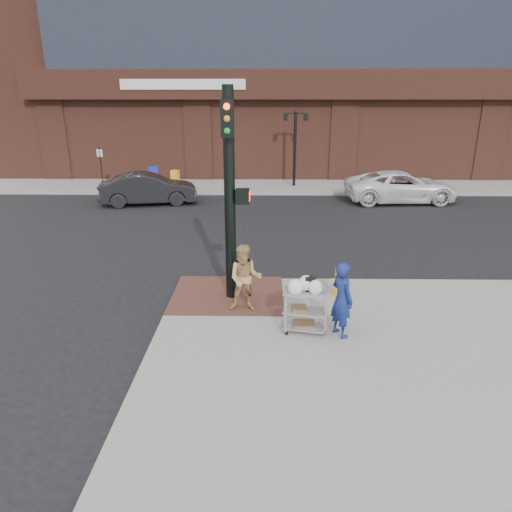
{
  "coord_description": "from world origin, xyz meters",
  "views": [
    {
      "loc": [
        0.29,
        -9.68,
        4.89
      ],
      "look_at": [
        0.12,
        0.73,
        1.25
      ],
      "focal_mm": 32.0,
      "sensor_mm": 36.0,
      "label": 1
    }
  ],
  "objects_px": {
    "traffic_signal_pole": "(231,191)",
    "woman_blue": "(342,299)",
    "fire_hydrant": "(338,281)",
    "pedestrian_tan": "(245,278)",
    "minivan_white": "(401,187)",
    "utility_cart": "(305,307)",
    "sedan_dark": "(149,189)",
    "lamp_post": "(295,141)"
  },
  "relations": [
    {
      "from": "woman_blue",
      "to": "lamp_post",
      "type": "bearing_deg",
      "value": -29.81
    },
    {
      "from": "pedestrian_tan",
      "to": "minivan_white",
      "type": "xyz_separation_m",
      "value": [
        7.12,
        12.48,
        -0.2
      ]
    },
    {
      "from": "sedan_dark",
      "to": "utility_cart",
      "type": "distance_m",
      "value": 14.27
    },
    {
      "from": "traffic_signal_pole",
      "to": "utility_cart",
      "type": "height_order",
      "value": "traffic_signal_pole"
    },
    {
      "from": "traffic_signal_pole",
      "to": "pedestrian_tan",
      "type": "xyz_separation_m",
      "value": [
        0.36,
        -0.76,
        -1.88
      ]
    },
    {
      "from": "pedestrian_tan",
      "to": "woman_blue",
      "type": "bearing_deg",
      "value": -26.43
    },
    {
      "from": "minivan_white",
      "to": "fire_hydrant",
      "type": "height_order",
      "value": "minivan_white"
    },
    {
      "from": "woman_blue",
      "to": "minivan_white",
      "type": "bearing_deg",
      "value": -50.03
    },
    {
      "from": "woman_blue",
      "to": "minivan_white",
      "type": "relative_size",
      "value": 0.3
    },
    {
      "from": "sedan_dark",
      "to": "fire_hydrant",
      "type": "xyz_separation_m",
      "value": [
        7.37,
        -10.95,
        -0.18
      ]
    },
    {
      "from": "fire_hydrant",
      "to": "utility_cart",
      "type": "bearing_deg",
      "value": -118.73
    },
    {
      "from": "sedan_dark",
      "to": "fire_hydrant",
      "type": "bearing_deg",
      "value": -157.49
    },
    {
      "from": "traffic_signal_pole",
      "to": "pedestrian_tan",
      "type": "distance_m",
      "value": 2.06
    },
    {
      "from": "sedan_dark",
      "to": "utility_cart",
      "type": "relative_size",
      "value": 3.69
    },
    {
      "from": "sedan_dark",
      "to": "fire_hydrant",
      "type": "height_order",
      "value": "sedan_dark"
    },
    {
      "from": "utility_cart",
      "to": "traffic_signal_pole",
      "type": "bearing_deg",
      "value": 133.51
    },
    {
      "from": "pedestrian_tan",
      "to": "minivan_white",
      "type": "relative_size",
      "value": 0.3
    },
    {
      "from": "lamp_post",
      "to": "traffic_signal_pole",
      "type": "xyz_separation_m",
      "value": [
        -2.48,
        -15.23,
        0.21
      ]
    },
    {
      "from": "traffic_signal_pole",
      "to": "woman_blue",
      "type": "distance_m",
      "value": 3.57
    },
    {
      "from": "minivan_white",
      "to": "lamp_post",
      "type": "bearing_deg",
      "value": 51.99
    },
    {
      "from": "traffic_signal_pole",
      "to": "sedan_dark",
      "type": "height_order",
      "value": "traffic_signal_pole"
    },
    {
      "from": "woman_blue",
      "to": "sedan_dark",
      "type": "bearing_deg",
      "value": -0.69
    },
    {
      "from": "traffic_signal_pole",
      "to": "utility_cart",
      "type": "relative_size",
      "value": 4.07
    },
    {
      "from": "traffic_signal_pole",
      "to": "fire_hydrant",
      "type": "bearing_deg",
      "value": 1.75
    },
    {
      "from": "sedan_dark",
      "to": "utility_cart",
      "type": "height_order",
      "value": "sedan_dark"
    },
    {
      "from": "woman_blue",
      "to": "pedestrian_tan",
      "type": "bearing_deg",
      "value": 31.31
    },
    {
      "from": "utility_cart",
      "to": "fire_hydrant",
      "type": "relative_size",
      "value": 1.52
    },
    {
      "from": "pedestrian_tan",
      "to": "fire_hydrant",
      "type": "relative_size",
      "value": 1.98
    },
    {
      "from": "pedestrian_tan",
      "to": "utility_cart",
      "type": "relative_size",
      "value": 1.3
    },
    {
      "from": "minivan_white",
      "to": "fire_hydrant",
      "type": "bearing_deg",
      "value": 154.47
    },
    {
      "from": "minivan_white",
      "to": "utility_cart",
      "type": "xyz_separation_m",
      "value": [
        -5.83,
        -13.46,
        -0.04
      ]
    },
    {
      "from": "traffic_signal_pole",
      "to": "utility_cart",
      "type": "bearing_deg",
      "value": -46.49
    },
    {
      "from": "woman_blue",
      "to": "traffic_signal_pole",
      "type": "bearing_deg",
      "value": 22.14
    },
    {
      "from": "traffic_signal_pole",
      "to": "minivan_white",
      "type": "xyz_separation_m",
      "value": [
        7.48,
        11.72,
        -2.08
      ]
    },
    {
      "from": "minivan_white",
      "to": "fire_hydrant",
      "type": "xyz_separation_m",
      "value": [
        -4.83,
        -11.64,
        -0.19
      ]
    },
    {
      "from": "pedestrian_tan",
      "to": "minivan_white",
      "type": "height_order",
      "value": "pedestrian_tan"
    },
    {
      "from": "woman_blue",
      "to": "fire_hydrant",
      "type": "distance_m",
      "value": 2.03
    },
    {
      "from": "sedan_dark",
      "to": "minivan_white",
      "type": "relative_size",
      "value": 0.84
    },
    {
      "from": "lamp_post",
      "to": "pedestrian_tan",
      "type": "relative_size",
      "value": 2.5
    },
    {
      "from": "minivan_white",
      "to": "fire_hydrant",
      "type": "distance_m",
      "value": 12.6
    },
    {
      "from": "pedestrian_tan",
      "to": "fire_hydrant",
      "type": "distance_m",
      "value": 2.47
    },
    {
      "from": "sedan_dark",
      "to": "utility_cart",
      "type": "xyz_separation_m",
      "value": [
        6.37,
        -12.77,
        -0.04
      ]
    }
  ]
}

